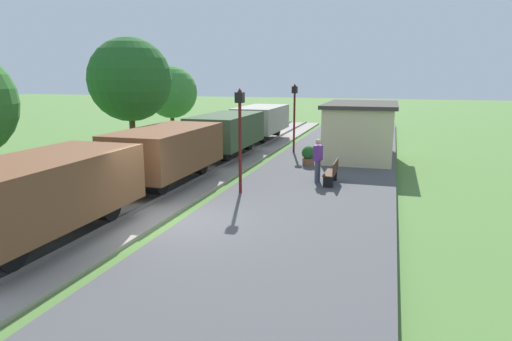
{
  "coord_description": "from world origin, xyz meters",
  "views": [
    {
      "loc": [
        5.9,
        -11.27,
        4.36
      ],
      "look_at": [
        1.47,
        3.4,
        1.13
      ],
      "focal_mm": 31.65,
      "sensor_mm": 36.0,
      "label": 1
    }
  ],
  "objects_px": {
    "tree_field_left": "(171,92)",
    "lamp_post_near": "(240,122)",
    "bench_near_hut": "(332,172)",
    "bench_down_platform": "(357,135)",
    "tree_trackside_far": "(130,80)",
    "freight_train": "(201,142)",
    "person_waiting": "(318,159)",
    "potted_planter": "(309,155)",
    "lamp_post_far": "(294,105)",
    "station_hut": "(361,130)"
  },
  "relations": [
    {
      "from": "bench_down_platform",
      "to": "lamp_post_far",
      "type": "xyz_separation_m",
      "value": [
        -2.96,
        -5.04,
        2.08
      ]
    },
    {
      "from": "lamp_post_near",
      "to": "tree_trackside_far",
      "type": "height_order",
      "value": "tree_trackside_far"
    },
    {
      "from": "freight_train",
      "to": "bench_near_hut",
      "type": "height_order",
      "value": "freight_train"
    },
    {
      "from": "lamp_post_near",
      "to": "lamp_post_far",
      "type": "relative_size",
      "value": 1.0
    },
    {
      "from": "lamp_post_near",
      "to": "tree_trackside_far",
      "type": "distance_m",
      "value": 8.24
    },
    {
      "from": "tree_field_left",
      "to": "freight_train",
      "type": "bearing_deg",
      "value": -56.05
    },
    {
      "from": "tree_trackside_far",
      "to": "tree_field_left",
      "type": "height_order",
      "value": "tree_trackside_far"
    },
    {
      "from": "bench_down_platform",
      "to": "tree_field_left",
      "type": "distance_m",
      "value": 12.58
    },
    {
      "from": "freight_train",
      "to": "lamp_post_near",
      "type": "height_order",
      "value": "lamp_post_near"
    },
    {
      "from": "freight_train",
      "to": "bench_down_platform",
      "type": "relative_size",
      "value": 17.33
    },
    {
      "from": "bench_down_platform",
      "to": "lamp_post_near",
      "type": "xyz_separation_m",
      "value": [
        -2.96,
        -14.11,
        2.08
      ]
    },
    {
      "from": "bench_near_hut",
      "to": "tree_trackside_far",
      "type": "bearing_deg",
      "value": 168.86
    },
    {
      "from": "station_hut",
      "to": "bench_down_platform",
      "type": "distance_m",
      "value": 5.64
    },
    {
      "from": "lamp_post_far",
      "to": "bench_down_platform",
      "type": "bearing_deg",
      "value": 59.54
    },
    {
      "from": "freight_train",
      "to": "bench_near_hut",
      "type": "distance_m",
      "value": 6.48
    },
    {
      "from": "freight_train",
      "to": "bench_down_platform",
      "type": "bearing_deg",
      "value": 58.42
    },
    {
      "from": "lamp_post_far",
      "to": "person_waiting",
      "type": "bearing_deg",
      "value": -70.26
    },
    {
      "from": "bench_down_platform",
      "to": "tree_trackside_far",
      "type": "distance_m",
      "value": 14.4
    },
    {
      "from": "potted_planter",
      "to": "lamp_post_near",
      "type": "xyz_separation_m",
      "value": [
        -1.42,
        -5.72,
        2.08
      ]
    },
    {
      "from": "freight_train",
      "to": "bench_near_hut",
      "type": "relative_size",
      "value": 17.33
    },
    {
      "from": "freight_train",
      "to": "bench_down_platform",
      "type": "distance_m",
      "value": 11.88
    },
    {
      "from": "person_waiting",
      "to": "tree_trackside_far",
      "type": "height_order",
      "value": "tree_trackside_far"
    },
    {
      "from": "freight_train",
      "to": "person_waiting",
      "type": "relative_size",
      "value": 15.2
    },
    {
      "from": "tree_field_left",
      "to": "person_waiting",
      "type": "bearing_deg",
      "value": -42.04
    },
    {
      "from": "station_hut",
      "to": "lamp_post_far",
      "type": "bearing_deg",
      "value": 172.06
    },
    {
      "from": "potted_planter",
      "to": "lamp_post_near",
      "type": "distance_m",
      "value": 6.25
    },
    {
      "from": "bench_near_hut",
      "to": "person_waiting",
      "type": "distance_m",
      "value": 0.78
    },
    {
      "from": "freight_train",
      "to": "bench_near_hut",
      "type": "xyz_separation_m",
      "value": [
        6.21,
        -1.72,
        -0.68
      ]
    },
    {
      "from": "bench_near_hut",
      "to": "lamp_post_far",
      "type": "distance_m",
      "value": 7.69
    },
    {
      "from": "person_waiting",
      "to": "potted_planter",
      "type": "height_order",
      "value": "person_waiting"
    },
    {
      "from": "person_waiting",
      "to": "tree_trackside_far",
      "type": "bearing_deg",
      "value": 7.6
    },
    {
      "from": "bench_near_hut",
      "to": "bench_down_platform",
      "type": "relative_size",
      "value": 1.0
    },
    {
      "from": "lamp_post_near",
      "to": "tree_field_left",
      "type": "height_order",
      "value": "tree_field_left"
    },
    {
      "from": "station_hut",
      "to": "lamp_post_near",
      "type": "bearing_deg",
      "value": -112.5
    },
    {
      "from": "lamp_post_near",
      "to": "person_waiting",
      "type": "bearing_deg",
      "value": 46.47
    },
    {
      "from": "tree_field_left",
      "to": "station_hut",
      "type": "bearing_deg",
      "value": -19.01
    },
    {
      "from": "bench_down_platform",
      "to": "potted_planter",
      "type": "height_order",
      "value": "potted_planter"
    },
    {
      "from": "lamp_post_near",
      "to": "tree_field_left",
      "type": "distance_m",
      "value": 16.0
    },
    {
      "from": "person_waiting",
      "to": "potted_planter",
      "type": "bearing_deg",
      "value": -55.45
    },
    {
      "from": "potted_planter",
      "to": "lamp_post_far",
      "type": "height_order",
      "value": "lamp_post_far"
    },
    {
      "from": "bench_near_hut",
      "to": "lamp_post_near",
      "type": "xyz_separation_m",
      "value": [
        -2.96,
        -2.3,
        2.08
      ]
    },
    {
      "from": "person_waiting",
      "to": "tree_field_left",
      "type": "bearing_deg",
      "value": -23.74
    },
    {
      "from": "lamp_post_far",
      "to": "tree_field_left",
      "type": "distance_m",
      "value": 10.11
    },
    {
      "from": "freight_train",
      "to": "person_waiting",
      "type": "height_order",
      "value": "freight_train"
    },
    {
      "from": "person_waiting",
      "to": "tree_field_left",
      "type": "relative_size",
      "value": 0.34
    },
    {
      "from": "station_hut",
      "to": "lamp_post_far",
      "type": "height_order",
      "value": "lamp_post_far"
    },
    {
      "from": "lamp_post_near",
      "to": "freight_train",
      "type": "bearing_deg",
      "value": 128.98
    },
    {
      "from": "station_hut",
      "to": "potted_planter",
      "type": "distance_m",
      "value": 3.68
    },
    {
      "from": "tree_field_left",
      "to": "lamp_post_near",
      "type": "bearing_deg",
      "value": -54.43
    },
    {
      "from": "lamp_post_near",
      "to": "station_hut",
      "type": "bearing_deg",
      "value": 67.5
    }
  ]
}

